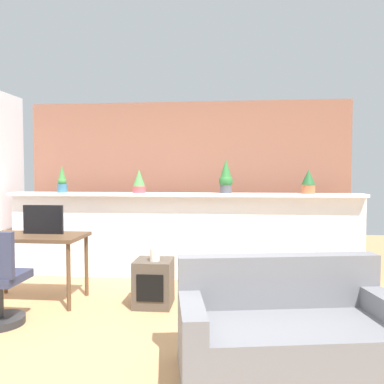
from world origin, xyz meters
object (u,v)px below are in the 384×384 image
at_px(potted_plant_2, 226,177).
at_px(tv_monitor, 43,219).
at_px(potted_plant_1, 139,181).
at_px(desk, 34,242).
at_px(potted_plant_3, 308,181).
at_px(couch, 288,334).
at_px(potted_plant_0, 62,181).
at_px(side_cube_shelf, 154,283).
at_px(vase_on_shelf, 155,254).

height_order(potted_plant_2, tv_monitor, potted_plant_2).
bearing_deg(potted_plant_1, desk, -131.00).
bearing_deg(potted_plant_3, desk, -161.73).
bearing_deg(couch, potted_plant_0, 139.26).
bearing_deg(desk, potted_plant_0, 97.74).
relative_size(potted_plant_3, side_cube_shelf, 0.63).
relative_size(tv_monitor, side_cube_shelf, 0.91).
xyz_separation_m(potted_plant_0, tv_monitor, (0.21, -0.98, -0.42)).
bearing_deg(potted_plant_3, couch, -104.53).
height_order(potted_plant_0, potted_plant_1, potted_plant_0).
xyz_separation_m(potted_plant_0, potted_plant_3, (3.33, -0.01, -0.00)).
xyz_separation_m(side_cube_shelf, vase_on_shelf, (0.02, -0.04, 0.32)).
relative_size(vase_on_shelf, couch, 0.08).
height_order(potted_plant_0, side_cube_shelf, potted_plant_0).
distance_m(potted_plant_1, couch, 3.06).
distance_m(potted_plant_2, couch, 2.68).
xyz_separation_m(tv_monitor, vase_on_shelf, (1.30, -0.13, -0.34)).
bearing_deg(potted_plant_3, side_cube_shelf, -149.99).
bearing_deg(potted_plant_2, potted_plant_3, -3.00).
bearing_deg(potted_plant_2, couch, -79.05).
relative_size(potted_plant_0, potted_plant_2, 0.82).
distance_m(potted_plant_3, tv_monitor, 3.29).
xyz_separation_m(potted_plant_2, vase_on_shelf, (-0.74, -1.16, -0.81)).
distance_m(desk, tv_monitor, 0.27).
bearing_deg(desk, couch, -26.54).
distance_m(potted_plant_0, tv_monitor, 1.08).
relative_size(tv_monitor, vase_on_shelf, 3.32).
height_order(potted_plant_3, side_cube_shelf, potted_plant_3).
relative_size(potted_plant_1, vase_on_shelf, 2.30).
xyz_separation_m(potted_plant_1, side_cube_shelf, (0.41, -1.09, -1.07)).
bearing_deg(potted_plant_2, potted_plant_1, -178.55).
bearing_deg(potted_plant_2, potted_plant_0, -178.71).
height_order(side_cube_shelf, vase_on_shelf, vase_on_shelf).
xyz_separation_m(potted_plant_2, potted_plant_3, (1.07, -0.06, -0.05)).
bearing_deg(tv_monitor, potted_plant_3, 17.32).
height_order(desk, vase_on_shelf, desk).
bearing_deg(side_cube_shelf, couch, -46.07).
bearing_deg(potted_plant_1, potted_plant_3, -0.67).
bearing_deg(potted_plant_0, potted_plant_2, 1.29).
distance_m(tv_monitor, vase_on_shelf, 1.35).
bearing_deg(tv_monitor, desk, -131.39).
bearing_deg(vase_on_shelf, potted_plant_0, 143.80).
bearing_deg(potted_plant_2, vase_on_shelf, -122.69).
bearing_deg(tv_monitor, side_cube_shelf, -4.02).
height_order(potted_plant_1, couch, potted_plant_1).
height_order(potted_plant_0, vase_on_shelf, potted_plant_0).
distance_m(potted_plant_1, side_cube_shelf, 1.58).
height_order(potted_plant_2, desk, potted_plant_2).
relative_size(side_cube_shelf, vase_on_shelf, 3.63).
relative_size(potted_plant_2, vase_on_shelf, 3.33).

